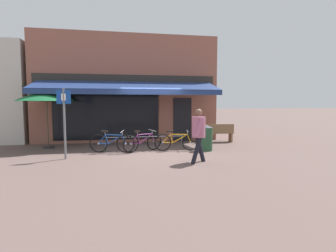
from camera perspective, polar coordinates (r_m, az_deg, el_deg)
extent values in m
plane|color=brown|center=(9.96, -2.76, -5.69)|extent=(160.00, 160.00, 0.00)
cube|color=#8E5647|center=(14.00, -8.92, 7.81)|extent=(8.75, 3.00, 5.10)
cube|color=black|center=(12.49, -13.09, 2.12)|extent=(4.81, 0.04, 2.20)
cube|color=black|center=(12.83, 3.14, 1.41)|extent=(0.90, 0.04, 2.10)
cube|color=#282623|center=(12.51, -8.77, 9.96)|extent=(8.31, 0.06, 0.44)
cube|color=navy|center=(11.60, -8.63, 8.75)|extent=(7.87, 1.82, 0.50)
cube|color=navy|center=(10.68, -8.46, 7.34)|extent=(7.87, 0.03, 0.20)
cylinder|color=#47494F|center=(10.15, -5.17, -2.37)|extent=(3.06, 0.04, 0.04)
cylinder|color=#47494F|center=(10.16, -13.51, -4.04)|extent=(0.04, 0.04, 0.55)
cylinder|color=#47494F|center=(10.42, 2.99, -3.69)|extent=(0.04, 0.04, 0.55)
torus|color=black|center=(9.85, -9.23, -3.84)|extent=(0.70, 0.26, 0.69)
cylinder|color=#9E9EA3|center=(9.85, -9.23, -3.84)|extent=(0.08, 0.08, 0.07)
torus|color=black|center=(10.12, -14.87, -3.70)|extent=(0.70, 0.26, 0.69)
cylinder|color=#9E9EA3|center=(10.12, -14.87, -3.70)|extent=(0.08, 0.08, 0.07)
cylinder|color=#1E4793|center=(9.91, -11.45, -2.93)|extent=(0.55, 0.20, 0.37)
cylinder|color=#1E4793|center=(9.88, -11.70, -1.91)|extent=(0.62, 0.18, 0.05)
cylinder|color=#1E4793|center=(9.99, -13.18, -2.85)|extent=(0.12, 0.05, 0.36)
cylinder|color=#1E4793|center=(10.07, -13.91, -3.78)|extent=(0.36, 0.12, 0.05)
cylinder|color=#1E4793|center=(10.04, -14.16, -2.78)|extent=(0.30, 0.13, 0.36)
cylinder|color=#1E4793|center=(9.83, -9.58, -2.91)|extent=(0.15, 0.04, 0.33)
cylinder|color=#9E9EA3|center=(9.96, -13.53, -1.56)|extent=(0.05, 0.03, 0.11)
cube|color=black|center=(9.95, -13.63, -1.16)|extent=(0.26, 0.16, 0.06)
cylinder|color=#9E9EA3|center=(9.79, -9.94, -1.58)|extent=(0.03, 0.04, 0.14)
cylinder|color=#9E9EA3|center=(9.78, -9.96, -1.18)|extent=(0.15, 0.51, 0.07)
torus|color=black|center=(10.38, -3.04, -3.38)|extent=(0.64, 0.40, 0.68)
cylinder|color=#9E9EA3|center=(10.38, -3.04, -3.38)|extent=(0.09, 0.09, 0.07)
torus|color=black|center=(9.82, -8.09, -3.89)|extent=(0.64, 0.40, 0.68)
cylinder|color=#9E9EA3|center=(9.82, -8.09, -3.89)|extent=(0.09, 0.09, 0.07)
cylinder|color=#892D7A|center=(10.13, -4.86, -2.75)|extent=(0.55, 0.28, 0.36)
cylinder|color=#892D7A|center=(10.08, -5.02, -1.80)|extent=(0.59, 0.33, 0.05)
cylinder|color=#892D7A|center=(9.96, -6.42, -2.85)|extent=(0.10, 0.11, 0.35)
cylinder|color=#892D7A|center=(9.92, -7.17, -3.85)|extent=(0.34, 0.20, 0.05)
cylinder|color=#892D7A|center=(9.86, -7.34, -2.88)|extent=(0.31, 0.15, 0.35)
cylinder|color=#892D7A|center=(10.32, -3.27, -2.55)|extent=(0.14, 0.12, 0.33)
cylinder|color=#9E9EA3|center=(9.89, -6.65, -1.60)|extent=(0.06, 0.05, 0.11)
cube|color=black|center=(9.87, -6.71, -1.21)|extent=(0.26, 0.20, 0.06)
cylinder|color=#9E9EA3|center=(10.24, -3.48, -1.33)|extent=(0.04, 0.04, 0.14)
cylinder|color=#9E9EA3|center=(10.23, -3.47, -0.94)|extent=(0.26, 0.47, 0.07)
torus|color=black|center=(10.24, 4.89, -3.55)|extent=(0.66, 0.15, 0.66)
cylinder|color=#9E9EA3|center=(10.24, 4.89, -3.55)|extent=(0.08, 0.07, 0.07)
torus|color=black|center=(10.15, -1.14, -3.61)|extent=(0.66, 0.15, 0.66)
cylinder|color=#9E9EA3|center=(10.15, -1.14, -3.61)|extent=(0.08, 0.07, 0.07)
cylinder|color=orange|center=(10.17, 2.61, -2.78)|extent=(0.60, 0.12, 0.35)
cylinder|color=orange|center=(10.14, 2.39, -1.84)|extent=(0.66, 0.12, 0.05)
cylinder|color=orange|center=(10.14, 0.75, -2.75)|extent=(0.11, 0.03, 0.35)
cylinder|color=orange|center=(10.16, -0.08, -3.65)|extent=(0.38, 0.08, 0.05)
cylinder|color=orange|center=(10.13, -0.31, -2.71)|extent=(0.32, 0.08, 0.34)
cylinder|color=orange|center=(10.21, 4.57, -2.71)|extent=(0.15, 0.04, 0.32)
cylinder|color=#9E9EA3|center=(10.10, 0.45, -1.53)|extent=(0.05, 0.03, 0.11)
cube|color=black|center=(10.09, 0.36, -1.13)|extent=(0.25, 0.13, 0.05)
cylinder|color=#9E9EA3|center=(10.17, 4.25, -1.47)|extent=(0.03, 0.03, 0.14)
cylinder|color=#9E9EA3|center=(10.16, 4.25, -1.08)|extent=(0.09, 0.52, 0.04)
cylinder|color=black|center=(8.05, 6.21, -5.38)|extent=(0.37, 0.18, 0.83)
cylinder|color=black|center=(8.35, 7.04, -5.02)|extent=(0.37, 0.18, 0.83)
cylinder|color=#B26684|center=(8.10, 6.68, -0.23)|extent=(0.46, 0.46, 0.63)
sphere|color=brown|center=(8.07, 6.71, 2.98)|extent=(0.21, 0.21, 0.21)
cylinder|color=#B26684|center=(8.36, 6.60, -0.07)|extent=(0.31, 0.23, 0.57)
cylinder|color=#B26684|center=(7.85, 6.77, -0.40)|extent=(0.31, 0.23, 0.57)
cylinder|color=#23472D|center=(10.30, 8.23, -2.83)|extent=(0.51, 0.51, 0.91)
cone|color=#33353A|center=(10.24, 8.26, -0.03)|extent=(0.52, 0.52, 0.10)
cylinder|color=slate|center=(9.22, -21.60, 0.39)|extent=(0.07, 0.07, 2.32)
cube|color=#14429E|center=(9.18, -21.78, 5.88)|extent=(0.44, 0.02, 0.44)
cube|color=white|center=(9.17, -21.80, 5.88)|extent=(0.14, 0.01, 0.22)
cylinder|color=#4C3D2D|center=(11.76, -24.75, 1.42)|extent=(0.05, 0.05, 2.42)
cone|color=#196033|center=(11.75, -24.92, 6.25)|extent=(2.39, 2.39, 0.54)
cylinder|color=#262628|center=(11.88, -24.54, -4.26)|extent=(0.44, 0.44, 0.06)
cube|color=brown|center=(12.65, 10.41, -1.44)|extent=(1.63, 0.54, 0.06)
cube|color=brown|center=(12.45, 10.69, -0.53)|extent=(1.60, 0.15, 0.40)
cube|color=brown|center=(12.48, 7.23, -2.52)|extent=(0.10, 0.36, 0.45)
cube|color=brown|center=(12.90, 13.46, -2.38)|extent=(0.10, 0.36, 0.45)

